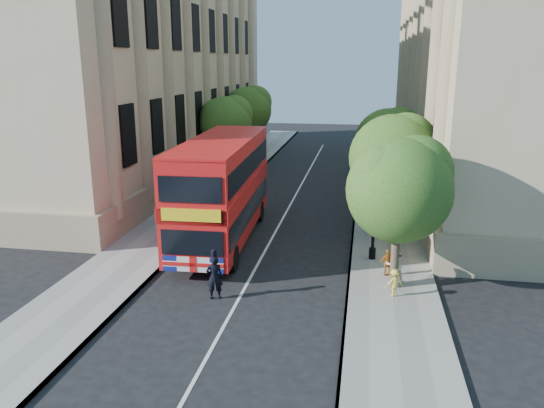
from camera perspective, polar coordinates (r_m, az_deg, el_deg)
The scene contains 17 objects.
ground at distance 19.51m, azimuth -4.36°, elevation -11.50°, with size 120.00×120.00×0.00m, color black.
pavement_right at distance 28.27m, azimuth 12.17°, elevation -3.10°, with size 3.50×80.00×0.12m, color gray.
pavement_left at distance 30.02m, azimuth -10.32°, elevation -1.92°, with size 3.50×80.00×0.12m, color gray.
building_right at distance 41.93m, azimuth 23.67°, elevation 14.26°, with size 12.00×38.00×18.00m, color tan.
building_left at distance 44.77m, azimuth -14.55°, elevation 14.99°, with size 12.00×38.00×18.00m, color tan.
tree_right_near at distance 20.45m, azimuth 13.67°, elevation 2.03°, with size 4.00×4.00×6.08m.
tree_right_mid at distance 26.30m, azimuth 12.96°, elevation 5.35°, with size 4.20×4.20×6.37m.
tree_right_far at distance 32.24m, azimuth 12.48°, elevation 6.89°, with size 4.00×4.00×6.15m.
tree_left_far at distance 40.50m, azimuth -5.00°, elevation 8.98°, with size 4.00×4.00×6.30m.
tree_left_back at distance 48.22m, azimuth -2.53°, elevation 10.31°, with size 4.20×4.20×6.65m.
lamp_post at distance 23.71m, azimuth 10.98°, elevation -0.37°, with size 0.32×0.32×5.16m.
double_decker_bus at distance 26.04m, azimuth -5.40°, elevation 1.84°, with size 3.35×11.01×5.03m.
box_van at distance 29.54m, azimuth -4.70°, elevation 0.86°, with size 2.61×5.47×3.03m.
police_constable at distance 20.25m, azimuth -6.21°, elevation -7.85°, with size 0.62×0.41×1.71m, color black.
woman_pedestrian at distance 21.79m, azimuth 13.08°, elevation -6.34°, with size 0.76×0.59×1.57m, color white.
child_a at distance 22.50m, azimuth 12.33°, elevation -6.19°, with size 0.66×0.28×1.13m, color #C06C21.
child_b at distance 20.70m, azimuth 13.04°, elevation -8.25°, with size 0.70×0.40×1.08m, color #DAC44A.
Camera 1 is at (4.46, -16.87, 8.72)m, focal length 35.00 mm.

